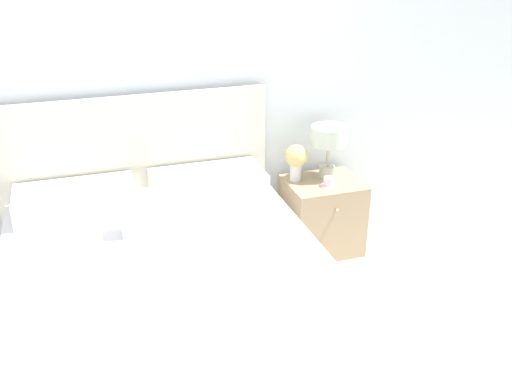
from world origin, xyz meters
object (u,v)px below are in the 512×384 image
at_px(flower_vase, 297,159).
at_px(teacup, 329,182).
at_px(bed, 170,305).
at_px(table_lamp, 329,140).
at_px(nightstand, 322,216).

height_order(flower_vase, teacup, flower_vase).
height_order(bed, teacup, bed).
distance_m(bed, flower_vase, 1.37).
height_order(bed, flower_vase, bed).
distance_m(bed, table_lamp, 1.55).
relative_size(table_lamp, teacup, 3.31).
bearing_deg(nightstand, flower_vase, 153.62).
relative_size(table_lamp, flower_vase, 1.45).
bearing_deg(flower_vase, table_lamp, -4.26).
xyz_separation_m(nightstand, teacup, (-0.00, -0.08, 0.28)).
distance_m(nightstand, flower_vase, 0.44).
bearing_deg(table_lamp, nightstand, -127.54).
bearing_deg(nightstand, table_lamp, 52.46).
distance_m(table_lamp, teacup, 0.28).
relative_size(flower_vase, teacup, 2.29).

